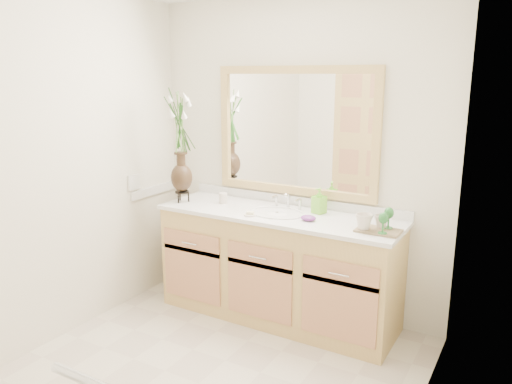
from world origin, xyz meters
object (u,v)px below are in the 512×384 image
Objects in this scene: flower_vase at (180,132)px; tray at (378,231)px; soap_bottle at (319,202)px; tumbler at (223,198)px.

flower_vase is 2.96× the size of tray.
flower_vase is 1.21m from soap_bottle.
flower_vase reaches higher than tray.
tray is at bearing 0.73° from flower_vase.
flower_vase is 4.87× the size of soap_bottle.
tumbler is (0.31, 0.13, -0.52)m from flower_vase.
soap_bottle is (1.08, 0.24, -0.48)m from flower_vase.
flower_vase is 1.69m from tray.
soap_bottle is 0.56m from tray.
tray is (1.59, 0.02, -0.55)m from flower_vase.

